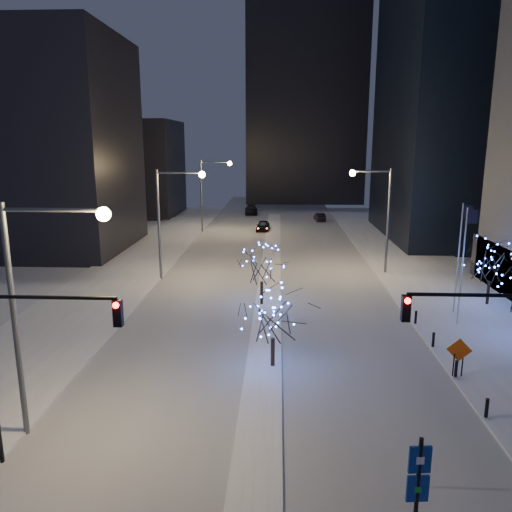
# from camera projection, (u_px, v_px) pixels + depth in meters

# --- Properties ---
(ground) EXTENTS (160.00, 160.00, 0.00)m
(ground) POSITION_uv_depth(u_px,v_px,m) (256.00, 470.00, 19.10)
(ground) COLOR silver
(ground) RESTS_ON ground
(road) EXTENTS (20.00, 130.00, 0.02)m
(road) POSITION_uv_depth(u_px,v_px,m) (271.00, 260.00, 53.20)
(road) COLOR #AEB3BD
(road) RESTS_ON ground
(median) EXTENTS (2.00, 80.00, 0.15)m
(median) POSITION_uv_depth(u_px,v_px,m) (270.00, 272.00, 48.31)
(median) COLOR white
(median) RESTS_ON ground
(east_sidewalk) EXTENTS (10.00, 90.00, 0.15)m
(east_sidewalk) POSITION_uv_depth(u_px,v_px,m) (465.00, 307.00, 37.89)
(east_sidewalk) COLOR white
(east_sidewalk) RESTS_ON ground
(west_sidewalk) EXTENTS (8.00, 90.00, 0.15)m
(west_sidewalk) POSITION_uv_depth(u_px,v_px,m) (90.00, 301.00, 39.20)
(west_sidewalk) COLOR white
(west_sidewalk) RESTS_ON ground
(filler_west_near) EXTENTS (22.00, 18.00, 24.00)m
(filler_west_near) POSITION_uv_depth(u_px,v_px,m) (27.00, 145.00, 56.69)
(filler_west_near) COLOR black
(filler_west_near) RESTS_ON ground
(filler_west_far) EXTENTS (18.00, 16.00, 16.00)m
(filler_west_far) POSITION_uv_depth(u_px,v_px,m) (126.00, 168.00, 86.71)
(filler_west_far) COLOR black
(filler_west_far) RESTS_ON ground
(horizon_block) EXTENTS (24.00, 14.00, 42.00)m
(horizon_block) POSITION_uv_depth(u_px,v_px,m) (305.00, 100.00, 103.83)
(horizon_block) COLOR black
(horizon_block) RESTS_ON ground
(street_lamp_w_near) EXTENTS (4.40, 0.56, 10.00)m
(street_lamp_w_near) POSITION_uv_depth(u_px,v_px,m) (37.00, 289.00, 20.02)
(street_lamp_w_near) COLOR #595E66
(street_lamp_w_near) RESTS_ON ground
(street_lamp_w_mid) EXTENTS (4.40, 0.56, 10.00)m
(street_lamp_w_mid) POSITION_uv_depth(u_px,v_px,m) (170.00, 209.00, 44.38)
(street_lamp_w_mid) COLOR #595E66
(street_lamp_w_mid) RESTS_ON ground
(street_lamp_w_far) EXTENTS (4.40, 0.56, 10.00)m
(street_lamp_w_far) POSITION_uv_depth(u_px,v_px,m) (209.00, 186.00, 68.73)
(street_lamp_w_far) COLOR #595E66
(street_lamp_w_far) RESTS_ON ground
(street_lamp_east) EXTENTS (3.90, 0.56, 10.00)m
(street_lamp_east) POSITION_uv_depth(u_px,v_px,m) (379.00, 207.00, 46.45)
(street_lamp_east) COLOR #595E66
(street_lamp_east) RESTS_ON ground
(traffic_signal_west) EXTENTS (5.26, 0.43, 7.00)m
(traffic_signal_west) POSITION_uv_depth(u_px,v_px,m) (29.00, 350.00, 18.43)
(traffic_signal_west) COLOR black
(traffic_signal_west) RESTS_ON ground
(traffic_signal_east) EXTENTS (5.26, 0.43, 7.00)m
(traffic_signal_east) POSITION_uv_depth(u_px,v_px,m) (496.00, 348.00, 18.62)
(traffic_signal_east) COLOR black
(traffic_signal_east) RESTS_ON ground
(flagpoles) EXTENTS (1.35, 2.60, 8.00)m
(flagpoles) POSITION_uv_depth(u_px,v_px,m) (462.00, 254.00, 34.25)
(flagpoles) COLOR silver
(flagpoles) RESTS_ON east_sidewalk
(bollards) EXTENTS (0.16, 12.16, 0.90)m
(bollards) POSITION_uv_depth(u_px,v_px,m) (444.00, 353.00, 28.25)
(bollards) COLOR black
(bollards) RESTS_ON east_sidewalk
(car_near) EXTENTS (1.99, 4.43, 1.48)m
(car_near) POSITION_uv_depth(u_px,v_px,m) (263.00, 226.00, 71.01)
(car_near) COLOR black
(car_near) RESTS_ON ground
(car_mid) EXTENTS (1.78, 3.98, 1.27)m
(car_mid) POSITION_uv_depth(u_px,v_px,m) (320.00, 217.00, 80.32)
(car_mid) COLOR black
(car_mid) RESTS_ON ground
(car_far) EXTENTS (2.46, 5.42, 1.54)m
(car_far) POSITION_uv_depth(u_px,v_px,m) (251.00, 210.00, 87.74)
(car_far) COLOR black
(car_far) RESTS_ON ground
(holiday_tree_median_near) EXTENTS (4.85, 4.85, 4.66)m
(holiday_tree_median_near) POSITION_uv_depth(u_px,v_px,m) (273.00, 314.00, 27.10)
(holiday_tree_median_near) COLOR black
(holiday_tree_median_near) RESTS_ON median
(holiday_tree_median_far) EXTENTS (4.36, 4.36, 4.61)m
(holiday_tree_median_far) POSITION_uv_depth(u_px,v_px,m) (262.00, 265.00, 37.71)
(holiday_tree_median_far) COLOR black
(holiday_tree_median_far) RESTS_ON median
(holiday_tree_plaza_far) EXTENTS (4.98, 4.98, 5.00)m
(holiday_tree_plaza_far) POSITION_uv_depth(u_px,v_px,m) (491.00, 263.00, 37.65)
(holiday_tree_plaza_far) COLOR black
(holiday_tree_plaza_far) RESTS_ON east_sidewalk
(wayfinding_sign) EXTENTS (0.68, 0.15, 3.81)m
(wayfinding_sign) POSITION_uv_depth(u_px,v_px,m) (418.00, 482.00, 14.88)
(wayfinding_sign) COLOR black
(wayfinding_sign) RESTS_ON ground
(construction_sign) EXTENTS (1.28, 0.26, 2.13)m
(construction_sign) POSITION_uv_depth(u_px,v_px,m) (459.00, 354.00, 26.19)
(construction_sign) COLOR black
(construction_sign) RESTS_ON east_sidewalk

